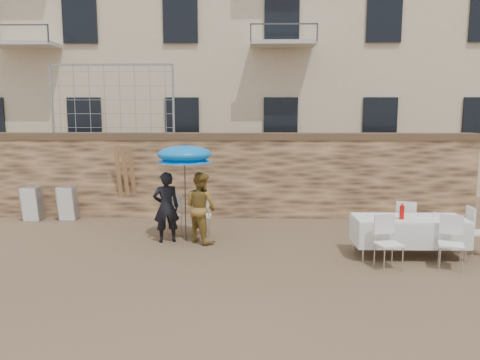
{
  "coord_description": "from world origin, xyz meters",
  "views": [
    {
      "loc": [
        0.59,
        -7.33,
        2.8
      ],
      "look_at": [
        0.4,
        2.2,
        1.4
      ],
      "focal_mm": 35.0,
      "sensor_mm": 36.0,
      "label": 1
    }
  ],
  "objects_px": {
    "banquet_table": "(409,220)",
    "table_chair_front_left": "(389,243)",
    "chair_stack_left": "(36,202)",
    "table_chair_side": "(479,231)",
    "soda_bottle": "(402,212)",
    "umbrella": "(185,157)",
    "couple_chair_left": "(171,215)",
    "woman_dress": "(201,207)",
    "couple_chair_right": "(201,215)",
    "table_chair_back": "(405,223)",
    "man_suit": "(166,207)",
    "chair_stack_right": "(70,202)",
    "table_chair_front_right": "(451,243)"
  },
  "relations": [
    {
      "from": "man_suit",
      "to": "couple_chair_left",
      "type": "distance_m",
      "value": 0.62
    },
    {
      "from": "chair_stack_left",
      "to": "table_chair_side",
      "type": "bearing_deg",
      "value": -16.18
    },
    {
      "from": "man_suit",
      "to": "chair_stack_left",
      "type": "bearing_deg",
      "value": -45.89
    },
    {
      "from": "table_chair_front_right",
      "to": "table_chair_side",
      "type": "distance_m",
      "value": 1.24
    },
    {
      "from": "soda_bottle",
      "to": "woman_dress",
      "type": "bearing_deg",
      "value": 164.76
    },
    {
      "from": "table_chair_back",
      "to": "chair_stack_left",
      "type": "relative_size",
      "value": 1.04
    },
    {
      "from": "umbrella",
      "to": "table_chair_front_left",
      "type": "xyz_separation_m",
      "value": [
        3.88,
        -1.77,
        -1.35
      ]
    },
    {
      "from": "soda_bottle",
      "to": "table_chair_back",
      "type": "distance_m",
      "value": 1.11
    },
    {
      "from": "man_suit",
      "to": "table_chair_side",
      "type": "xyz_separation_m",
      "value": [
        6.28,
        -0.82,
        -0.28
      ]
    },
    {
      "from": "couple_chair_left",
      "to": "couple_chair_right",
      "type": "distance_m",
      "value": 0.7
    },
    {
      "from": "couple_chair_left",
      "to": "table_chair_front_left",
      "type": "relative_size",
      "value": 1.0
    },
    {
      "from": "soda_bottle",
      "to": "chair_stack_left",
      "type": "bearing_deg",
      "value": 159.48
    },
    {
      "from": "couple_chair_right",
      "to": "table_chair_side",
      "type": "distance_m",
      "value": 5.75
    },
    {
      "from": "umbrella",
      "to": "couple_chair_left",
      "type": "height_order",
      "value": "umbrella"
    },
    {
      "from": "umbrella",
      "to": "couple_chair_left",
      "type": "bearing_deg",
      "value": 131.63
    },
    {
      "from": "man_suit",
      "to": "couple_chair_left",
      "type": "bearing_deg",
      "value": -106.93
    },
    {
      "from": "table_chair_front_right",
      "to": "couple_chair_right",
      "type": "bearing_deg",
      "value": 173.22
    },
    {
      "from": "chair_stack_left",
      "to": "chair_stack_right",
      "type": "xyz_separation_m",
      "value": [
        0.9,
        0.0,
        0.0
      ]
    },
    {
      "from": "umbrella",
      "to": "woman_dress",
      "type": "bearing_deg",
      "value": -15.95
    },
    {
      "from": "couple_chair_left",
      "to": "chair_stack_right",
      "type": "relative_size",
      "value": 1.04
    },
    {
      "from": "man_suit",
      "to": "table_chair_front_right",
      "type": "height_order",
      "value": "man_suit"
    },
    {
      "from": "soda_bottle",
      "to": "chair_stack_left",
      "type": "height_order",
      "value": "soda_bottle"
    },
    {
      "from": "table_chair_front_left",
      "to": "table_chair_side",
      "type": "height_order",
      "value": "same"
    },
    {
      "from": "couple_chair_left",
      "to": "soda_bottle",
      "type": "height_order",
      "value": "soda_bottle"
    },
    {
      "from": "table_chair_front_left",
      "to": "chair_stack_left",
      "type": "relative_size",
      "value": 1.04
    },
    {
      "from": "woman_dress",
      "to": "couple_chair_right",
      "type": "bearing_deg",
      "value": -42.51
    },
    {
      "from": "soda_bottle",
      "to": "chair_stack_right",
      "type": "relative_size",
      "value": 0.28
    },
    {
      "from": "table_chair_front_right",
      "to": "chair_stack_left",
      "type": "bearing_deg",
      "value": 176.25
    },
    {
      "from": "chair_stack_right",
      "to": "table_chair_side",
      "type": "bearing_deg",
      "value": -17.67
    },
    {
      "from": "man_suit",
      "to": "banquet_table",
      "type": "bearing_deg",
      "value": 152.38
    },
    {
      "from": "table_chair_front_left",
      "to": "woman_dress",
      "type": "bearing_deg",
      "value": 140.1
    },
    {
      "from": "man_suit",
      "to": "banquet_table",
      "type": "relative_size",
      "value": 0.73
    },
    {
      "from": "chair_stack_left",
      "to": "table_chair_front_left",
      "type": "bearing_deg",
      "value": -25.03
    },
    {
      "from": "woman_dress",
      "to": "couple_chair_right",
      "type": "xyz_separation_m",
      "value": [
        -0.05,
        0.55,
        -0.28
      ]
    },
    {
      "from": "man_suit",
      "to": "table_chair_back",
      "type": "bearing_deg",
      "value": 161.7
    },
    {
      "from": "table_chair_side",
      "to": "table_chair_front_left",
      "type": "bearing_deg",
      "value": 115.12
    },
    {
      "from": "umbrella",
      "to": "chair_stack_left",
      "type": "relative_size",
      "value": 2.12
    },
    {
      "from": "banquet_table",
      "to": "soda_bottle",
      "type": "height_order",
      "value": "soda_bottle"
    },
    {
      "from": "man_suit",
      "to": "table_chair_front_right",
      "type": "xyz_separation_m",
      "value": [
        5.38,
        -1.67,
        -0.28
      ]
    },
    {
      "from": "couple_chair_left",
      "to": "banquet_table",
      "type": "xyz_separation_m",
      "value": [
        4.88,
        -1.47,
        0.25
      ]
    },
    {
      "from": "banquet_table",
      "to": "table_chair_front_left",
      "type": "xyz_separation_m",
      "value": [
        -0.6,
        -0.75,
        -0.25
      ]
    },
    {
      "from": "chair_stack_left",
      "to": "chair_stack_right",
      "type": "height_order",
      "value": "same"
    },
    {
      "from": "table_chair_front_right",
      "to": "chair_stack_right",
      "type": "xyz_separation_m",
      "value": [
        -8.28,
        3.78,
        -0.02
      ]
    },
    {
      "from": "banquet_table",
      "to": "table_chair_back",
      "type": "relative_size",
      "value": 2.19
    },
    {
      "from": "chair_stack_left",
      "to": "chair_stack_right",
      "type": "relative_size",
      "value": 1.0
    },
    {
      "from": "table_chair_front_right",
      "to": "chair_stack_right",
      "type": "bearing_deg",
      "value": 174.1
    },
    {
      "from": "man_suit",
      "to": "soda_bottle",
      "type": "relative_size",
      "value": 5.88
    },
    {
      "from": "couple_chair_left",
      "to": "couple_chair_right",
      "type": "relative_size",
      "value": 1.0
    },
    {
      "from": "table_chair_back",
      "to": "chair_stack_left",
      "type": "distance_m",
      "value": 9.16
    },
    {
      "from": "woman_dress",
      "to": "table_chair_front_left",
      "type": "bearing_deg",
      "value": -163.03
    }
  ]
}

